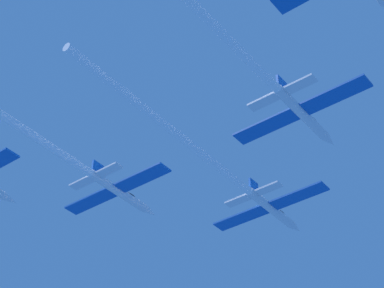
{
  "coord_description": "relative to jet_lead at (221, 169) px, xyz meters",
  "views": [
    {
      "loc": [
        40.85,
        -69.26,
        -51.09
      ],
      "look_at": [
        0.36,
        -16.7,
        0.06
      ],
      "focal_mm": 65.54,
      "sensor_mm": 36.0,
      "label": 1
    }
  ],
  "objects": [
    {
      "name": "jet_lead",
      "position": [
        0.0,
        0.0,
        0.0
      ],
      "size": [
        17.01,
        45.56,
        2.82
      ],
      "color": "silver"
    },
    {
      "name": "jet_left_wing",
      "position": [
        -14.6,
        -16.21,
        1.11
      ],
      "size": [
        17.01,
        49.67,
        2.82
      ],
      "color": "silver"
    },
    {
      "name": "jet_right_wing",
      "position": [
        12.99,
        -11.63,
        0.79
      ],
      "size": [
        17.01,
        40.42,
        2.82
      ],
      "color": "silver"
    }
  ]
}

